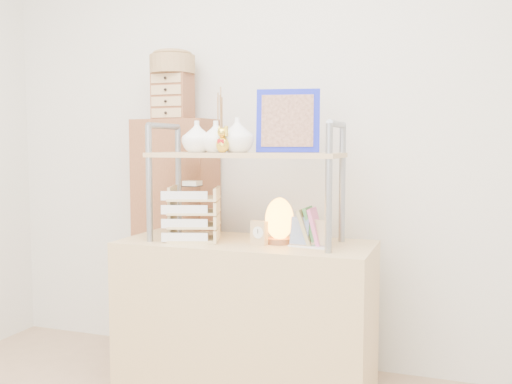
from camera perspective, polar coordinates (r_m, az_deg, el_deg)
desk at (r=2.81m, az=-1.02°, el=-12.54°), size 1.20×0.50×0.75m
cabinet at (r=3.29m, az=-7.99°, el=-4.63°), size 0.46×0.27×1.35m
hutch at (r=2.70m, az=-1.75°, el=4.43°), size 0.90×0.34×0.72m
letter_tray at (r=2.76m, az=-6.31°, el=-2.45°), size 0.29×0.29×0.29m
salt_lamp at (r=2.65m, az=2.36°, el=-2.84°), size 0.14×0.13×0.21m
desk_clock at (r=2.62m, az=0.32°, el=-4.12°), size 0.08×0.05×0.11m
postcard_stand at (r=2.57m, az=5.38°, el=-4.67°), size 0.19×0.08×0.13m
drawer_chest at (r=3.24m, az=-8.34°, el=9.42°), size 0.20×0.16×0.25m
woven_basket at (r=3.26m, az=-8.36°, el=12.49°), size 0.25×0.25×0.10m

